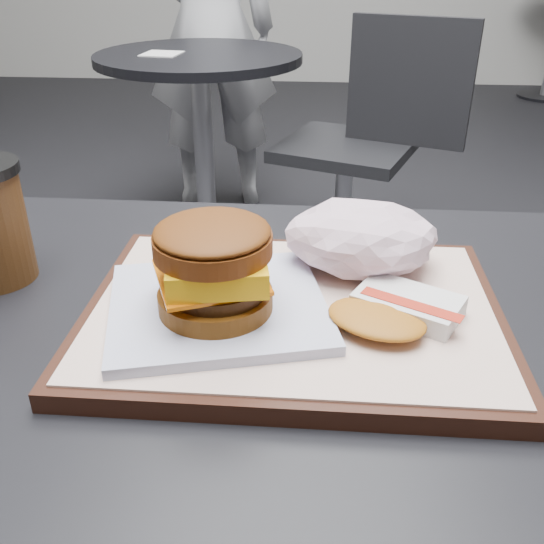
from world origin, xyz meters
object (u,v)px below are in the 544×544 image
at_px(breakfast_sandwich, 216,277).
at_px(neighbor_table, 202,112).
at_px(serving_tray, 293,313).
at_px(patron, 210,28).
at_px(neighbor_chair, 367,134).
at_px(customer_table, 245,474).
at_px(hash_brown, 394,311).
at_px(crumpled_wrapper, 361,238).

distance_m(breakfast_sandwich, neighbor_table, 1.71).
distance_m(serving_tray, patron, 2.23).
xyz_separation_m(breakfast_sandwich, neighbor_chair, (0.25, 1.58, -0.32)).
bearing_deg(customer_table, neighbor_chair, 81.80).
distance_m(hash_brown, patron, 2.27).
distance_m(customer_table, serving_tray, 0.20).
bearing_deg(neighbor_table, neighbor_chair, -8.03).
relative_size(breakfast_sandwich, patron, 0.15).
height_order(neighbor_chair, patron, patron).
relative_size(hash_brown, patron, 0.09).
relative_size(breakfast_sandwich, neighbor_table, 0.30).
height_order(customer_table, neighbor_chair, neighbor_chair).
relative_size(breakfast_sandwich, crumpled_wrapper, 1.51).
height_order(breakfast_sandwich, patron, patron).
height_order(breakfast_sandwich, neighbor_chair, breakfast_sandwich).
bearing_deg(crumpled_wrapper, hash_brown, -75.58).
bearing_deg(customer_table, crumpled_wrapper, 39.96).
distance_m(neighbor_table, neighbor_chair, 0.58).
xyz_separation_m(neighbor_table, patron, (-0.05, 0.55, 0.21)).
xyz_separation_m(serving_tray, neighbor_chair, (0.18, 1.55, -0.27)).
bearing_deg(crumpled_wrapper, patron, 103.74).
xyz_separation_m(crumpled_wrapper, patron, (-0.51, 2.11, -0.06)).
distance_m(customer_table, neighbor_table, 1.69).
relative_size(customer_table, serving_tray, 2.11).
xyz_separation_m(hash_brown, neighbor_table, (-0.49, 1.65, -0.25)).
bearing_deg(neighbor_chair, breakfast_sandwich, -98.84).
height_order(crumpled_wrapper, patron, patron).
relative_size(hash_brown, crumpled_wrapper, 0.90).
bearing_deg(hash_brown, serving_tray, 166.95).
bearing_deg(neighbor_chair, patron, 135.00).
height_order(customer_table, hash_brown, hash_brown).
height_order(customer_table, crumpled_wrapper, crumpled_wrapper).
bearing_deg(patron, serving_tray, 90.51).
distance_m(neighbor_table, patron, 0.59).
bearing_deg(serving_tray, hash_brown, -13.05).
xyz_separation_m(crumpled_wrapper, neighbor_table, (-0.46, 1.56, -0.27)).
relative_size(breakfast_sandwich, neighbor_chair, 0.26).
xyz_separation_m(breakfast_sandwich, crumpled_wrapper, (0.13, 0.10, -0.01)).
xyz_separation_m(serving_tray, breakfast_sandwich, (-0.07, -0.02, 0.05)).
bearing_deg(serving_tray, patron, 101.68).
height_order(customer_table, breakfast_sandwich, breakfast_sandwich).
bearing_deg(neighbor_table, serving_tray, -76.33).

